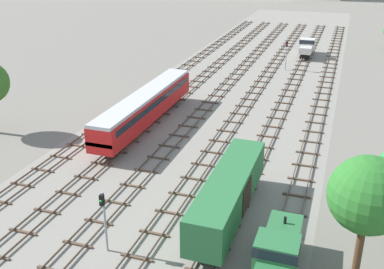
# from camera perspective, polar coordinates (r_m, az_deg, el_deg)

# --- Properties ---
(ground_plane) EXTENTS (480.00, 480.00, 0.00)m
(ground_plane) POSITION_cam_1_polar(r_m,az_deg,el_deg) (64.63, 5.15, 4.63)
(ground_plane) COLOR slate
(ballast_bed) EXTENTS (27.43, 176.00, 0.01)m
(ballast_bed) POSITION_cam_1_polar(r_m,az_deg,el_deg) (64.63, 5.15, 4.64)
(ballast_bed) COLOR gray
(ballast_bed) RESTS_ON ground
(track_far_left) EXTENTS (2.40, 126.00, 0.29)m
(track_far_left) POSITION_cam_1_polar(r_m,az_deg,el_deg) (69.02, -4.16, 5.98)
(track_far_left) COLOR #47382D
(track_far_left) RESTS_ON ground
(track_left) EXTENTS (2.40, 126.00, 0.29)m
(track_left) POSITION_cam_1_polar(r_m,az_deg,el_deg) (67.40, -0.47, 5.62)
(track_left) COLOR #47382D
(track_left) RESTS_ON ground
(track_centre_left) EXTENTS (2.40, 126.00, 0.29)m
(track_centre_left) POSITION_cam_1_polar(r_m,az_deg,el_deg) (66.07, 3.39, 5.22)
(track_centre_left) COLOR #47382D
(track_centre_left) RESTS_ON ground
(track_centre) EXTENTS (2.40, 126.00, 0.29)m
(track_centre) POSITION_cam_1_polar(r_m,az_deg,el_deg) (65.05, 7.38, 4.78)
(track_centre) COLOR #47382D
(track_centre) RESTS_ON ground
(track_centre_right) EXTENTS (2.40, 126.00, 0.29)m
(track_centre_right) POSITION_cam_1_polar(r_m,az_deg,el_deg) (64.35, 11.47, 4.31)
(track_centre_right) COLOR #47382D
(track_centre_right) RESTS_ON ground
(track_right) EXTENTS (2.40, 126.00, 0.29)m
(track_right) POSITION_cam_1_polar(r_m,az_deg,el_deg) (63.99, 15.62, 3.80)
(track_right) COLOR #47382D
(track_right) RESTS_ON ground
(shunter_loco_right_nearest) EXTENTS (2.74, 8.46, 3.10)m
(shunter_loco_right_nearest) POSITION_cam_1_polar(r_m,az_deg,el_deg) (30.33, 10.53, -14.38)
(shunter_loco_right_nearest) COLOR #286638
(shunter_loco_right_nearest) RESTS_ON ground
(freight_boxcar_centre_right_near) EXTENTS (2.87, 14.00, 3.60)m
(freight_boxcar_centre_right_near) POSITION_cam_1_polar(r_m,az_deg,el_deg) (35.53, 4.57, -7.12)
(freight_boxcar_centre_right_near) COLOR #286638
(freight_boxcar_centre_right_near) RESTS_ON ground
(passenger_coach_left_mid) EXTENTS (2.96, 22.00, 3.80)m
(passenger_coach_left_mid) POSITION_cam_1_polar(r_m,az_deg,el_deg) (53.56, -5.73, 3.65)
(passenger_coach_left_mid) COLOR red
(passenger_coach_left_mid) RESTS_ON ground
(shunter_loco_centre_right_midfar) EXTENTS (2.74, 8.46, 3.10)m
(shunter_loco_centre_right_midfar) POSITION_cam_1_polar(r_m,az_deg,el_deg) (89.99, 14.08, 10.61)
(shunter_loco_centre_right_midfar) COLOR beige
(shunter_loco_centre_right_midfar) RESTS_ON ground
(signal_post_nearest) EXTENTS (0.28, 0.47, 4.71)m
(signal_post_nearest) POSITION_cam_1_polar(r_m,az_deg,el_deg) (32.28, -10.84, -9.69)
(signal_post_nearest) COLOR gray
(signal_post_nearest) RESTS_ON ground
(signal_post_near) EXTENTS (0.28, 0.47, 4.91)m
(signal_post_near) POSITION_cam_1_polar(r_m,az_deg,el_deg) (79.03, 11.61, 10.02)
(signal_post_near) COLOR gray
(signal_post_near) RESTS_ON ground
(lineside_tree_2) EXTENTS (4.84, 4.84, 8.67)m
(lineside_tree_2) POSITION_cam_1_polar(r_m,az_deg,el_deg) (29.49, 20.96, -7.07)
(lineside_tree_2) COLOR #4C331E
(lineside_tree_2) RESTS_ON ground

